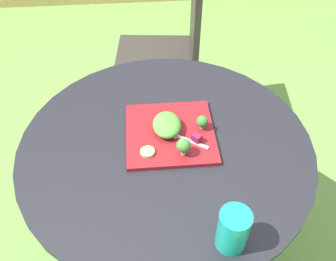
{
  "coord_description": "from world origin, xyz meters",
  "views": [
    {
      "loc": [
        -0.06,
        -0.81,
        1.63
      ],
      "look_at": [
        0.01,
        0.02,
        0.78
      ],
      "focal_mm": 40.24,
      "sensor_mm": 36.0,
      "label": 1
    }
  ],
  "objects_px": {
    "salad_plate": "(170,133)",
    "drinking_glass": "(233,231)",
    "patio_chair": "(173,45)",
    "fork": "(182,138)"
  },
  "relations": [
    {
      "from": "salad_plate",
      "to": "drinking_glass",
      "type": "distance_m",
      "value": 0.41
    },
    {
      "from": "drinking_glass",
      "to": "salad_plate",
      "type": "bearing_deg",
      "value": 106.87
    },
    {
      "from": "salad_plate",
      "to": "drinking_glass",
      "type": "relative_size",
      "value": 2.28
    },
    {
      "from": "patio_chair",
      "to": "fork",
      "type": "bearing_deg",
      "value": -93.65
    },
    {
      "from": "patio_chair",
      "to": "drinking_glass",
      "type": "xyz_separation_m",
      "value": [
        0.03,
        -1.26,
        0.27
      ]
    },
    {
      "from": "salad_plate",
      "to": "drinking_glass",
      "type": "height_order",
      "value": "drinking_glass"
    },
    {
      "from": "patio_chair",
      "to": "drinking_glass",
      "type": "bearing_deg",
      "value": -88.73
    },
    {
      "from": "salad_plate",
      "to": "fork",
      "type": "xyz_separation_m",
      "value": [
        0.03,
        -0.03,
        0.01
      ]
    },
    {
      "from": "salad_plate",
      "to": "fork",
      "type": "distance_m",
      "value": 0.05
    },
    {
      "from": "patio_chair",
      "to": "salad_plate",
      "type": "xyz_separation_m",
      "value": [
        -0.09,
        -0.86,
        0.22
      ]
    }
  ]
}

